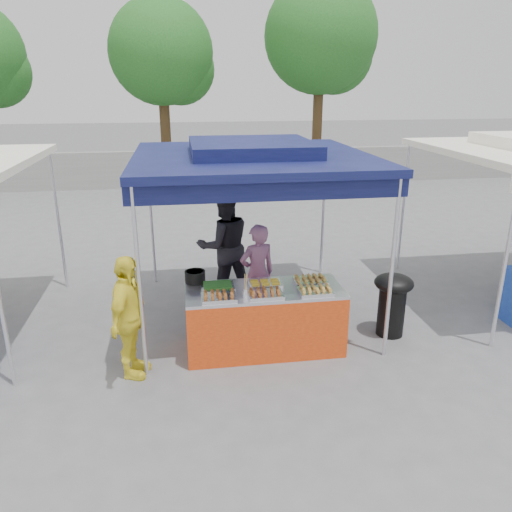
{
  "coord_description": "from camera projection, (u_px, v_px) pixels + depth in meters",
  "views": [
    {
      "loc": [
        -0.99,
        -5.84,
        3.32
      ],
      "look_at": [
        0.0,
        0.6,
        1.05
      ],
      "focal_mm": 35.0,
      "sensor_mm": 36.0,
      "label": 1
    }
  ],
  "objects": [
    {
      "name": "tree_2",
      "position": [
        324.0,
        41.0,
        17.65
      ],
      "size": [
        4.0,
        4.0,
        6.87
      ],
      "color": "#4A341C",
      "rests_on": "ground_plane"
    },
    {
      "name": "food_tray_fm",
      "position": [
        266.0,
        294.0,
        6.07
      ],
      "size": [
        0.42,
        0.3,
        0.07
      ],
      "color": "white",
      "rests_on": "vendor_table"
    },
    {
      "name": "food_tray_bm",
      "position": [
        265.0,
        284.0,
        6.39
      ],
      "size": [
        0.42,
        0.3,
        0.07
      ],
      "color": "white",
      "rests_on": "vendor_table"
    },
    {
      "name": "main_canopy",
      "position": [
        252.0,
        156.0,
        6.81
      ],
      "size": [
        3.2,
        3.2,
        2.57
      ],
      "color": "silver",
      "rests_on": "ground_plane"
    },
    {
      "name": "wok_burner",
      "position": [
        392.0,
        299.0,
        6.8
      ],
      "size": [
        0.53,
        0.53,
        0.89
      ],
      "rotation": [
        0.0,
        0.0,
        -0.39
      ],
      "color": "black",
      "rests_on": "ground_plane"
    },
    {
      "name": "food_tray_br",
      "position": [
        310.0,
        280.0,
        6.49
      ],
      "size": [
        0.42,
        0.3,
        0.07
      ],
      "color": "white",
      "rests_on": "vendor_table"
    },
    {
      "name": "ground_plane",
      "position": [
        263.0,
        344.0,
        6.68
      ],
      "size": [
        80.0,
        80.0,
        0.0
      ],
      "primitive_type": "plane",
      "color": "slate"
    },
    {
      "name": "back_wall",
      "position": [
        209.0,
        168.0,
        16.75
      ],
      "size": [
        40.0,
        0.25,
        1.2
      ],
      "primitive_type": "cube",
      "color": "gray",
      "rests_on": "ground_plane"
    },
    {
      "name": "food_tray_fl",
      "position": [
        219.0,
        297.0,
        5.99
      ],
      "size": [
        0.42,
        0.3,
        0.07
      ],
      "color": "white",
      "rests_on": "vendor_table"
    },
    {
      "name": "tree_1",
      "position": [
        166.0,
        57.0,
        16.96
      ],
      "size": [
        3.58,
        3.53,
        6.07
      ],
      "color": "#4A341C",
      "rests_on": "ground_plane"
    },
    {
      "name": "cooking_pot",
      "position": [
        195.0,
        277.0,
        6.5
      ],
      "size": [
        0.27,
        0.27,
        0.16
      ],
      "primitive_type": "cylinder",
      "color": "black",
      "rests_on": "vendor_table"
    },
    {
      "name": "vendor_table",
      "position": [
        264.0,
        319.0,
        6.45
      ],
      "size": [
        2.0,
        0.8,
        0.85
      ],
      "color": "#DD4313",
      "rests_on": "ground_plane"
    },
    {
      "name": "customer_person",
      "position": [
        129.0,
        318.0,
        5.76
      ],
      "size": [
        0.58,
        0.94,
        1.5
      ],
      "primitive_type": "imported",
      "rotation": [
        0.0,
        0.0,
        1.31
      ],
      "color": "yellow",
      "rests_on": "ground_plane"
    },
    {
      "name": "crate_stacked",
      "position": [
        269.0,
        293.0,
        7.13
      ],
      "size": [
        0.49,
        0.35,
        0.3
      ],
      "primitive_type": "cube",
      "color": "#1631B9",
      "rests_on": "crate_right"
    },
    {
      "name": "vendor_woman",
      "position": [
        257.0,
        274.0,
        7.12
      ],
      "size": [
        0.61,
        0.49,
        1.47
      ],
      "primitive_type": "imported",
      "rotation": [
        0.0,
        0.0,
        3.42
      ],
      "color": "#9C638B",
      "rests_on": "ground_plane"
    },
    {
      "name": "food_tray_fr",
      "position": [
        315.0,
        291.0,
        6.16
      ],
      "size": [
        0.42,
        0.3,
        0.07
      ],
      "color": "white",
      "rests_on": "vendor_table"
    },
    {
      "name": "crate_right",
      "position": [
        268.0,
        313.0,
        7.23
      ],
      "size": [
        0.53,
        0.37,
        0.32
      ],
      "primitive_type": "cube",
      "color": "#1631B9",
      "rests_on": "ground_plane"
    },
    {
      "name": "food_tray_bl",
      "position": [
        218.0,
        287.0,
        6.29
      ],
      "size": [
        0.42,
        0.3,
        0.07
      ],
      "color": "white",
      "rests_on": "vendor_table"
    },
    {
      "name": "helper_man",
      "position": [
        224.0,
        246.0,
        7.8
      ],
      "size": [
        1.0,
        0.84,
        1.81
      ],
      "primitive_type": "imported",
      "rotation": [
        0.0,
        0.0,
        3.34
      ],
      "color": "#222227",
      "rests_on": "ground_plane"
    },
    {
      "name": "skewer_cup",
      "position": [
        246.0,
        293.0,
        6.05
      ],
      "size": [
        0.09,
        0.09,
        0.11
      ],
      "primitive_type": "cylinder",
      "color": "silver",
      "rests_on": "vendor_table"
    },
    {
      "name": "crate_left",
      "position": [
        228.0,
        313.0,
        7.22
      ],
      "size": [
        0.55,
        0.39,
        0.33
      ],
      "primitive_type": "cube",
      "color": "#1631B9",
      "rests_on": "ground_plane"
    }
  ]
}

